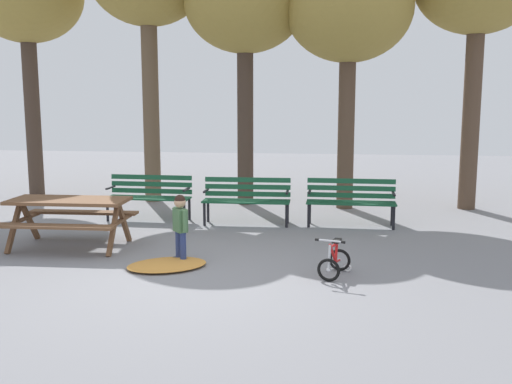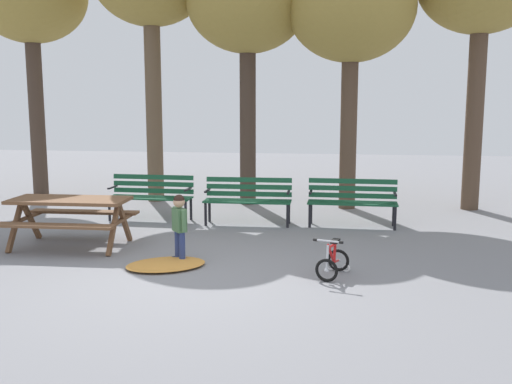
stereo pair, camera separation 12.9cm
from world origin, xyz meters
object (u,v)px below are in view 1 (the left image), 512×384
at_px(picnic_table, 69,210).
at_px(park_bench_left, 247,197).
at_px(child_standing, 180,223).
at_px(park_bench_far_left, 150,194).
at_px(park_bench_right, 351,198).
at_px(kids_bicycle, 334,261).

distance_m(picnic_table, park_bench_left, 3.25).
xyz_separation_m(picnic_table, child_standing, (1.92, -0.61, -0.03)).
distance_m(park_bench_far_left, child_standing, 3.14).
bearing_deg(park_bench_right, kids_bicycle, -95.52).
height_order(picnic_table, park_bench_far_left, park_bench_far_left).
relative_size(picnic_table, park_bench_far_left, 1.14).
xyz_separation_m(child_standing, kids_bicycle, (2.15, -0.39, -0.36)).
relative_size(picnic_table, park_bench_right, 1.14).
bearing_deg(park_bench_left, picnic_table, -139.77).
xyz_separation_m(picnic_table, kids_bicycle, (4.07, -1.00, -0.39)).
bearing_deg(child_standing, kids_bicycle, -10.34).
relative_size(park_bench_far_left, kids_bicycle, 2.59).
bearing_deg(kids_bicycle, park_bench_far_left, 137.22).
bearing_deg(park_bench_right, picnic_table, -153.63).
relative_size(picnic_table, kids_bicycle, 2.95).
bearing_deg(picnic_table, park_bench_far_left, 75.35).
height_order(park_bench_left, kids_bicycle, park_bench_left).
relative_size(picnic_table, park_bench_left, 1.14).
bearing_deg(child_standing, picnic_table, 162.32).
relative_size(park_bench_far_left, park_bench_left, 1.00).
bearing_deg(child_standing, park_bench_right, 48.54).
bearing_deg(kids_bicycle, park_bench_right, 84.48).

